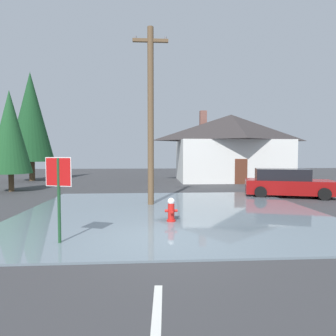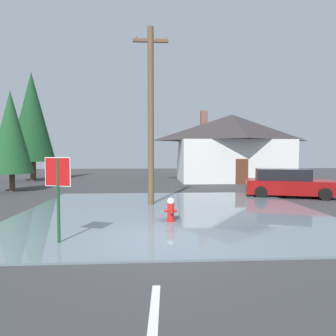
# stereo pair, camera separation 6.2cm
# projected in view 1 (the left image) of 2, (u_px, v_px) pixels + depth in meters

# --- Properties ---
(ground_plane) EXTENTS (80.00, 80.00, 0.10)m
(ground_plane) POSITION_uv_depth(u_px,v_px,m) (164.00, 241.00, 7.84)
(ground_plane) COLOR #38383A
(flood_puddle) EXTENTS (11.82, 10.78, 0.05)m
(flood_puddle) POSITION_uv_depth(u_px,v_px,m) (171.00, 211.00, 11.52)
(flood_puddle) COLOR slate
(flood_puddle) RESTS_ON ground
(lane_stop_bar) EXTENTS (3.27, 0.33, 0.01)m
(lane_stop_bar) POSITION_uv_depth(u_px,v_px,m) (177.00, 253.00, 6.71)
(lane_stop_bar) COLOR silver
(lane_stop_bar) RESTS_ON ground
(lane_center_stripe) EXTENTS (0.28, 2.52, 0.01)m
(lane_center_stripe) POSITION_uv_depth(u_px,v_px,m) (156.00, 329.00, 3.79)
(lane_center_stripe) COLOR silver
(lane_center_stripe) RESTS_ON ground
(stop_sign_near) EXTENTS (0.72, 0.25, 2.27)m
(stop_sign_near) POSITION_uv_depth(u_px,v_px,m) (59.00, 182.00, 7.28)
(stop_sign_near) COLOR #1E4C28
(stop_sign_near) RESTS_ON ground
(fire_hydrant) EXTENTS (0.43, 0.37, 0.86)m
(fire_hydrant) POSITION_uv_depth(u_px,v_px,m) (171.00, 211.00, 9.69)
(fire_hydrant) COLOR red
(fire_hydrant) RESTS_ON ground
(utility_pole) EXTENTS (1.60, 0.28, 8.05)m
(utility_pole) POSITION_uv_depth(u_px,v_px,m) (151.00, 114.00, 12.86)
(utility_pole) COLOR brown
(utility_pole) RESTS_ON ground
(house) EXTENTS (10.03, 6.40, 6.36)m
(house) POSITION_uv_depth(u_px,v_px,m) (231.00, 147.00, 25.34)
(house) COLOR silver
(house) RESTS_ON ground
(parked_car) EXTENTS (4.94, 3.12, 1.55)m
(parked_car) POSITION_uv_depth(u_px,v_px,m) (286.00, 183.00, 15.77)
(parked_car) COLOR maroon
(parked_car) RESTS_ON ground
(pine_tree_tall_left) EXTENTS (3.86, 3.86, 9.65)m
(pine_tree_tall_left) POSITION_uv_depth(u_px,v_px,m) (31.00, 117.00, 25.13)
(pine_tree_tall_left) COLOR #4C3823
(pine_tree_tall_left) RESTS_ON ground
(pine_tree_mid_left) EXTENTS (2.56, 2.56, 6.39)m
(pine_tree_mid_left) POSITION_uv_depth(u_px,v_px,m) (10.00, 132.00, 17.85)
(pine_tree_mid_left) COLOR #4C3823
(pine_tree_mid_left) RESTS_ON ground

